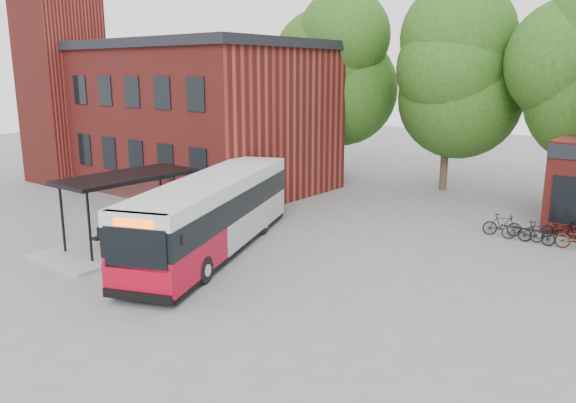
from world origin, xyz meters
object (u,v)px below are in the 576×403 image
Objects in this scene: bicycle_0 at (523,231)px; bicycle_2 at (561,229)px; city_bus at (214,215)px; bus_shelter at (129,209)px; bicycle_1 at (502,225)px; bicycle_3 at (537,233)px.

bicycle_2 is at bearing -51.24° from bicycle_0.
city_bus is at bearing 122.99° from bicycle_0.
bicycle_1 is at bearing 42.85° from bus_shelter.
bus_shelter is 17.83m from bicycle_2.
bicycle_2 is (2.04, 1.18, -0.08)m from bicycle_1.
bus_shelter is 16.45m from bicycle_3.
bicycle_3 is (0.57, -0.11, 0.02)m from bicycle_0.
bicycle_3 is (-0.57, -1.48, 0.05)m from bicycle_2.
bus_shelter is at bearing 108.68° from bicycle_2.
bicycle_0 is 1.09× the size of bicycle_3.
city_bus is at bearing 115.14° from bicycle_1.
bicycle_2 is at bearing 23.17° from city_bus.
bicycle_2 is (1.14, 1.37, -0.03)m from bicycle_0.
city_bus is 7.45× the size of bicycle_2.
bus_shelter reaches higher than bicycle_0.
bicycle_3 is (1.47, -0.30, -0.02)m from bicycle_1.
bicycle_3 reaches higher than bicycle_0.
city_bus reaches higher than bicycle_0.
bicycle_1 is 1.05× the size of bicycle_3.
bicycle_1 is (-0.90, 0.19, 0.04)m from bicycle_0.
city_bus is 6.89× the size of bicycle_0.
city_bus reaches higher than bicycle_3.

